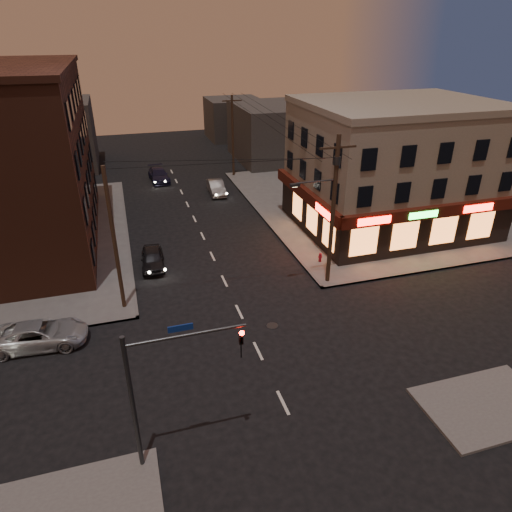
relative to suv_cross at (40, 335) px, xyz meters
name	(u,v)px	position (x,y,z in m)	size (l,w,h in m)	color
ground	(258,351)	(11.36, -4.00, -0.70)	(120.00, 120.00, 0.00)	black
sidewalk_ne	(374,202)	(29.36, 15.00, -0.63)	(24.00, 28.00, 0.15)	#514F4C
pizza_building	(393,167)	(27.29, 9.43, 4.64)	(15.85, 12.85, 10.50)	gray
brick_apartment	(1,163)	(-3.14, 15.00, 5.95)	(12.00, 20.00, 13.00)	#482317
bg_building_ne_a	(275,132)	(25.36, 34.00, 2.80)	(10.00, 12.00, 7.00)	#3F3D3A
bg_building_nw	(56,135)	(-1.64, 38.00, 3.30)	(9.00, 10.00, 8.00)	#3F3D3A
bg_building_ne_b	(234,119)	(23.36, 48.00, 2.30)	(8.00, 8.00, 6.00)	#3F3D3A
utility_pole_main	(332,204)	(18.05, 1.80, 5.06)	(4.20, 0.44, 10.00)	#382619
utility_pole_far	(233,136)	(18.16, 28.00, 3.95)	(0.26, 0.26, 9.00)	#382619
utility_pole_west	(114,241)	(4.56, 2.50, 3.95)	(0.24, 0.24, 9.00)	#382619
traffic_signal	(159,381)	(5.80, -9.60, 3.45)	(4.49, 0.32, 6.47)	#333538
suv_cross	(40,335)	(0.00, 0.00, 0.00)	(2.34, 5.07, 1.41)	#9FA3A7
sedan_near	(153,259)	(6.84, 7.58, -0.02)	(1.61, 4.01, 1.37)	black
sedan_mid	(216,187)	(14.82, 22.32, 0.00)	(1.50, 4.30, 1.42)	slate
sedan_far	(159,175)	(9.52, 28.60, 0.01)	(1.99, 4.89, 1.42)	black
fire_hydrant	(320,257)	(18.82, 4.54, -0.17)	(0.30, 0.30, 0.70)	maroon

